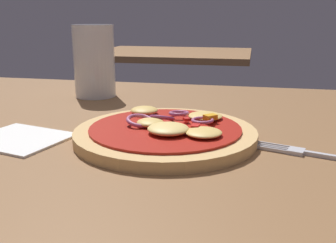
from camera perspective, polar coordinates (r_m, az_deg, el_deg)
name	(u,v)px	position (r m, az deg, el deg)	size (l,w,h in m)	color
dining_table	(151,148)	(0.51, -2.59, -3.89)	(1.40, 0.84, 0.03)	brown
pizza	(166,133)	(0.50, -0.34, -1.68)	(0.24, 0.24, 0.03)	tan
fork	(333,157)	(0.47, 23.16, -4.88)	(0.19, 0.07, 0.00)	silver
beer_glass	(94,64)	(0.78, -10.80, 8.32)	(0.08, 0.08, 0.14)	silver
napkin	(19,139)	(0.54, -21.07, -2.37)	(0.14, 0.12, 0.00)	white
background_table	(173,54)	(1.77, 0.76, 9.89)	(0.69, 0.52, 0.03)	brown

